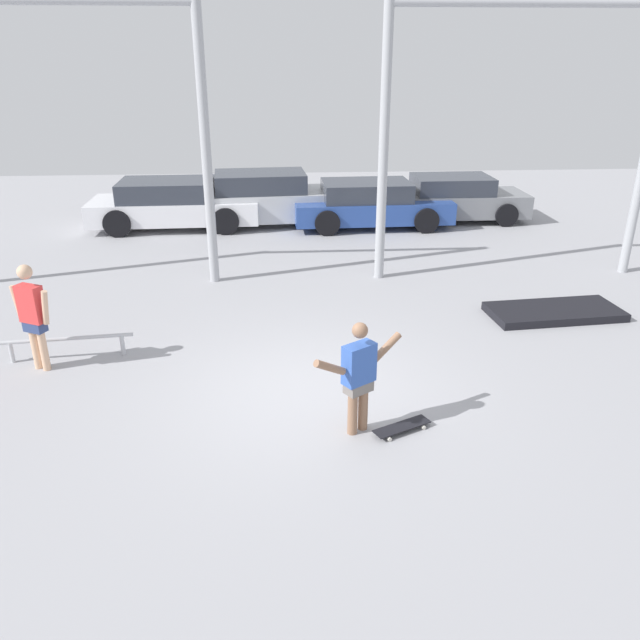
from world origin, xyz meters
TOP-DOWN VIEW (x-y plane):
  - ground_plane at (0.00, 0.00)m, footprint 36.00×36.00m
  - skateboarder at (0.57, -1.03)m, footprint 1.19×0.84m
  - skateboard at (1.14, -1.08)m, footprint 0.80×0.53m
  - manual_pad at (4.67, 2.54)m, footprint 2.48×1.26m
  - grind_rail at (-3.75, 1.34)m, footprint 2.04×0.27m
  - canopy_support_left at (-4.50, 4.92)m, footprint 5.67×0.20m
  - canopy_support_right at (4.50, 4.92)m, footprint 5.67×0.20m
  - parked_car_white at (-3.27, 9.51)m, footprint 4.60×2.07m
  - parked_car_silver at (-0.72, 9.70)m, footprint 4.61×2.13m
  - parked_car_blue at (2.17, 9.24)m, footprint 4.37×1.99m
  - parked_car_grey at (4.71, 9.80)m, footprint 3.97×1.86m
  - bystander at (-4.04, 1.00)m, footprint 0.67×0.39m

SIDE VIEW (x-z plane):
  - ground_plane at x=0.00m, z-range 0.00..0.00m
  - skateboard at x=1.14m, z-range 0.03..0.10m
  - manual_pad at x=4.67m, z-range 0.00..0.15m
  - grind_rail at x=-3.75m, z-range 0.10..0.47m
  - parked_car_blue at x=2.17m, z-range -0.01..1.24m
  - parked_car_grey at x=4.71m, z-range -0.02..1.25m
  - parked_car_white at x=-3.27m, z-range -0.01..1.30m
  - parked_car_silver at x=-0.72m, z-range -0.02..1.44m
  - skateboarder at x=0.57m, z-range 0.07..1.58m
  - bystander at x=-4.04m, z-range 0.09..1.76m
  - canopy_support_left at x=-4.50m, z-range 0.64..6.06m
  - canopy_support_right at x=4.50m, z-range 0.64..6.06m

